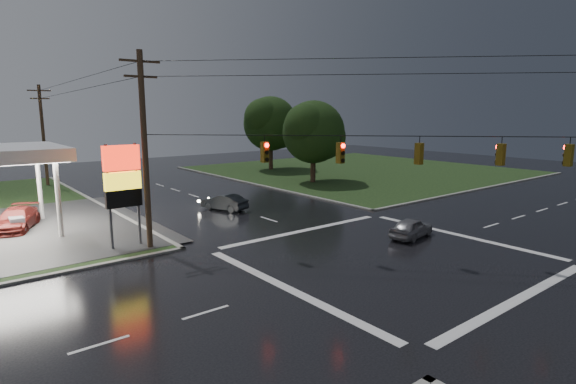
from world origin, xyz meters
TOP-DOWN VIEW (x-y plane):
  - ground at (0.00, 0.00)m, footprint 120.00×120.00m
  - grass_ne at (26.00, 26.00)m, footprint 36.00×36.00m
  - pylon_sign at (-10.50, 10.50)m, footprint 2.00×0.35m
  - utility_pole_nw at (-9.50, 9.50)m, footprint 2.20×0.32m
  - utility_pole_n at (-9.50, 38.00)m, footprint 2.20×0.32m
  - traffic_signals at (0.02, -0.02)m, footprint 26.87×26.87m
  - tree_ne_near at (14.14, 21.99)m, footprint 7.99×6.80m
  - tree_ne_far at (17.15, 33.99)m, footprint 8.46×7.20m
  - car_north at (-0.93, 15.77)m, footprint 2.66×4.13m
  - car_crossing at (4.15, 1.61)m, footprint 3.85×2.10m
  - car_pump at (-14.87, 18.97)m, footprint 3.83×5.39m

SIDE VIEW (x-z plane):
  - ground at x=0.00m, z-range 0.00..0.00m
  - grass_ne at x=26.00m, z-range 0.00..0.08m
  - car_crossing at x=4.15m, z-range 0.00..1.24m
  - car_north at x=-0.93m, z-range 0.00..1.29m
  - car_pump at x=-14.87m, z-range 0.00..1.45m
  - pylon_sign at x=-10.50m, z-range 1.01..7.01m
  - utility_pole_n at x=-9.50m, z-range 0.22..10.72m
  - tree_ne_near at x=14.14m, z-range 1.07..10.05m
  - utility_pole_nw at x=-9.50m, z-range 0.22..11.22m
  - tree_ne_far at x=17.15m, z-range 1.28..11.08m
  - traffic_signals at x=0.02m, z-range 5.75..7.22m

